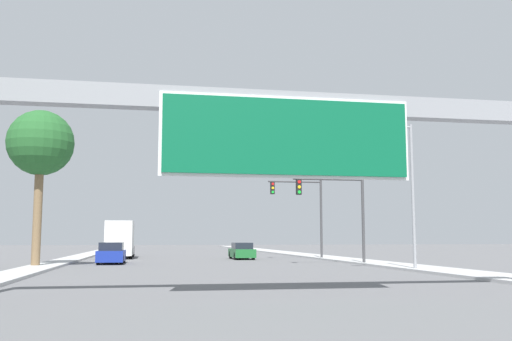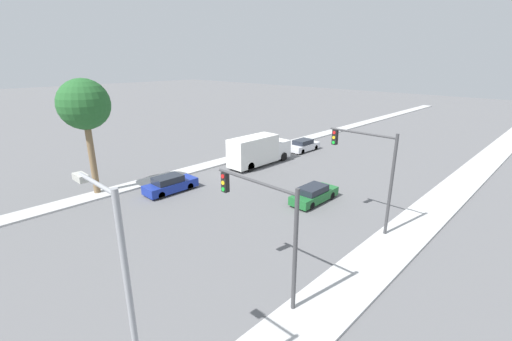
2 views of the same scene
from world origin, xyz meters
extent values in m
cube|color=#B5B5B5|center=(11.25, 60.00, 0.07)|extent=(3.00, 120.00, 0.15)
cube|color=#B5B5B5|center=(-10.75, 60.00, 0.07)|extent=(2.00, 120.00, 0.15)
cube|color=gray|center=(0.00, 18.00, 6.21)|extent=(19.90, 0.60, 0.70)
cube|color=white|center=(0.00, 17.70, 5.04)|extent=(8.14, 0.08, 2.64)
cube|color=#0A5B38|center=(0.00, 17.65, 5.04)|extent=(7.94, 0.16, 2.44)
cube|color=#1E662D|center=(3.50, 49.50, 0.53)|extent=(1.73, 4.75, 0.70)
cube|color=#1E232D|center=(3.50, 49.26, 1.15)|extent=(1.53, 2.47, 0.54)
cylinder|color=black|center=(2.74, 50.98, 0.32)|extent=(0.22, 0.64, 0.64)
cylinder|color=black|center=(4.26, 50.98, 0.32)|extent=(0.22, 0.64, 0.64)
cylinder|color=black|center=(2.74, 48.03, 0.32)|extent=(0.22, 0.64, 0.64)
cylinder|color=black|center=(4.26, 48.03, 0.32)|extent=(0.22, 0.64, 0.64)
cube|color=navy|center=(-7.00, 42.50, 0.56)|extent=(1.81, 4.76, 0.76)
cube|color=#1E232D|center=(-7.00, 42.26, 1.23)|extent=(1.59, 2.47, 0.58)
cylinder|color=black|center=(-7.80, 43.98, 0.32)|extent=(0.22, 0.64, 0.64)
cylinder|color=black|center=(-6.20, 43.98, 0.32)|extent=(0.22, 0.64, 0.64)
cylinder|color=black|center=(-7.80, 41.02, 0.32)|extent=(0.22, 0.64, 0.64)
cylinder|color=black|center=(-6.20, 41.02, 0.32)|extent=(0.22, 0.64, 0.64)
cube|color=silver|center=(-7.00, 62.39, 0.55)|extent=(1.90, 4.68, 0.75)
cube|color=#1E232D|center=(-7.00, 62.15, 1.21)|extent=(1.67, 2.43, 0.57)
cylinder|color=black|center=(-7.84, 63.84, 0.32)|extent=(0.22, 0.64, 0.64)
cylinder|color=black|center=(-6.16, 63.84, 0.32)|extent=(0.22, 0.64, 0.64)
cylinder|color=black|center=(-7.84, 60.94, 0.32)|extent=(0.22, 0.64, 0.64)
cylinder|color=black|center=(-6.16, 60.94, 0.32)|extent=(0.22, 0.64, 0.64)
cube|color=white|center=(-7.00, 57.14, 1.27)|extent=(2.12, 2.30, 1.94)
cube|color=silver|center=(-7.00, 53.03, 1.80)|extent=(2.31, 5.92, 3.00)
cylinder|color=black|center=(-8.01, 57.03, 0.50)|extent=(0.28, 1.00, 1.00)
cylinder|color=black|center=(-5.99, 57.03, 0.50)|extent=(0.28, 1.00, 1.00)
cylinder|color=black|center=(-8.01, 51.55, 0.50)|extent=(0.28, 1.00, 1.00)
cylinder|color=black|center=(-5.99, 51.55, 0.50)|extent=(0.28, 1.00, 1.00)
cylinder|color=#3D3D3F|center=(10.25, 38.00, 3.08)|extent=(0.20, 0.20, 6.17)
cylinder|color=#3D3D3F|center=(7.75, 38.00, 5.87)|extent=(5.00, 0.14, 0.14)
cube|color=black|center=(5.65, 38.00, 5.29)|extent=(0.35, 0.28, 1.05)
cylinder|color=red|center=(5.65, 37.84, 5.64)|extent=(0.22, 0.04, 0.22)
cylinder|color=yellow|center=(5.65, 37.84, 5.29)|extent=(0.22, 0.04, 0.22)
cylinder|color=green|center=(5.65, 37.84, 4.94)|extent=(0.22, 0.04, 0.22)
cylinder|color=#3D3D3F|center=(10.25, 48.00, 3.48)|extent=(0.20, 0.20, 6.96)
cylinder|color=#3D3D3F|center=(7.90, 48.00, 6.66)|extent=(4.69, 0.14, 0.14)
cube|color=black|center=(5.93, 48.00, 6.09)|extent=(0.35, 0.28, 1.05)
cylinder|color=red|center=(5.93, 47.84, 6.44)|extent=(0.22, 0.04, 0.22)
cylinder|color=yellow|center=(5.93, 47.84, 6.09)|extent=(0.22, 0.04, 0.22)
cylinder|color=green|center=(5.93, 47.84, 5.74)|extent=(0.22, 0.04, 0.22)
cylinder|color=brown|center=(-11.26, 37.73, 3.91)|extent=(0.53, 0.53, 7.82)
sphere|color=#235B28|center=(-11.26, 37.73, 7.82)|extent=(4.14, 4.14, 4.14)
cylinder|color=gray|center=(10.35, 30.40, 4.16)|extent=(0.18, 0.18, 8.32)
cylinder|color=gray|center=(9.24, 30.40, 8.17)|extent=(2.22, 0.12, 0.12)
cube|color=#B2B2A8|center=(8.13, 30.40, 8.07)|extent=(0.60, 0.28, 0.20)
camera|label=1|loc=(-4.21, 0.25, 1.84)|focal=40.00mm
camera|label=2|loc=(18.21, 27.20, 11.31)|focal=24.00mm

